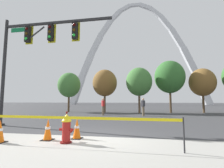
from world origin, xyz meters
TOP-DOWN VIEW (x-y plane):
  - ground_plane at (0.00, 0.00)m, footprint 240.00×240.00m
  - fire_hydrant at (-0.57, -1.17)m, footprint 0.46×0.48m
  - caution_tape_barrier at (-0.36, -1.54)m, footprint 6.49×0.23m
  - traffic_cone_by_hydrant at (-2.69, -1.51)m, footprint 0.36×0.36m
  - traffic_cone_mid_sidewalk at (-1.36, -0.93)m, footprint 0.36×0.36m
  - traffic_cone_curb_edge at (-0.47, -0.55)m, footprint 0.36×0.36m
  - traffic_signal_gantry at (-4.07, 1.78)m, footprint 6.42×0.44m
  - monument_arch at (-0.00, 55.62)m, footprint 51.53×2.28m
  - tree_far_left at (-6.82, 12.67)m, footprint 2.73×2.73m
  - tree_left_mid at (-2.42, 12.90)m, footprint 2.89×2.89m
  - tree_center_left at (1.60, 12.53)m, footprint 2.91×2.91m
  - tree_center_right at (5.10, 13.62)m, footprint 3.42×3.42m
  - tree_right_mid at (8.72, 14.06)m, footprint 2.88×2.88m
  - pedestrian_walking_left at (-1.72, 8.98)m, footprint 0.35×0.39m
  - pedestrian_standing_center at (1.97, 8.85)m, footprint 0.36×0.39m

SIDE VIEW (x-z plane):
  - ground_plane at x=0.00m, z-range 0.00..0.00m
  - traffic_cone_by_hydrant at x=-2.69m, z-range -0.01..0.72m
  - traffic_cone_mid_sidewalk at x=-1.36m, z-range -0.01..0.72m
  - traffic_cone_curb_edge at x=-0.47m, z-range -0.01..0.72m
  - fire_hydrant at x=-0.57m, z-range -0.03..0.96m
  - caution_tape_barrier at x=-0.36m, z-range 0.19..1.11m
  - pedestrian_walking_left at x=-1.72m, z-range 0.02..1.61m
  - pedestrian_standing_center at x=1.97m, z-range 0.02..1.61m
  - tree_far_left at x=-6.82m, z-range 0.88..5.65m
  - tree_right_mid at x=8.72m, z-range 0.93..5.97m
  - tree_left_mid at x=-2.42m, z-range 0.93..5.99m
  - tree_center_left at x=1.60m, z-range 0.93..6.02m
  - tree_center_right at x=5.10m, z-range 1.10..7.08m
  - traffic_signal_gantry at x=-4.07m, z-range 1.27..7.27m
  - monument_arch at x=0.00m, z-range -2.24..37.32m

